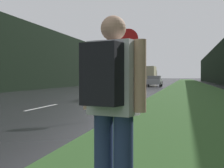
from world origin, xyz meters
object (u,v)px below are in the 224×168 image
delivery_truck (151,74)px  hitchhiker_with_backpack (111,102)px  stop_sign (128,63)px  car_passing_near (115,86)px  car_passing_far (154,81)px

delivery_truck → hitchhiker_with_backpack: bearing=-84.3°
stop_sign → delivery_truck: (-5.92, 62.83, 0.21)m
car_passing_near → hitchhiker_with_backpack: bearing=102.5°
hitchhiker_with_backpack → delivery_truck: (-7.04, 69.94, 0.87)m
stop_sign → delivery_truck: 63.10m
car_passing_near → stop_sign: bearing=105.5°
stop_sign → car_passing_far: 32.56m
hitchhiker_with_backpack → car_passing_far: bearing=110.4°
stop_sign → car_passing_near: bearing=105.5°
hitchhiker_with_backpack → delivery_truck: size_ratio=0.21×
car_passing_near → delivery_truck: bearing=-86.2°
stop_sign → hitchhiker_with_backpack: size_ratio=1.54×
stop_sign → hitchhiker_with_backpack: (1.12, -7.12, -0.66)m
delivery_truck → stop_sign: bearing=-84.6°
car_passing_near → delivery_truck: delivery_truck is taller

